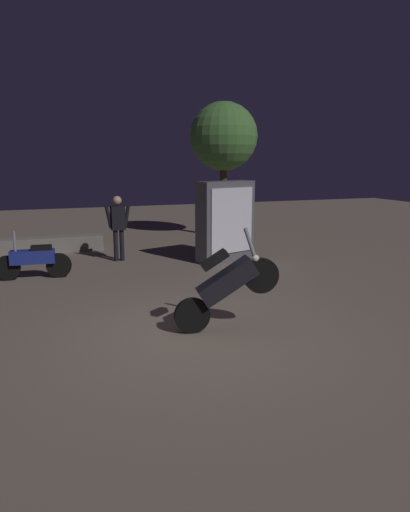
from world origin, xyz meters
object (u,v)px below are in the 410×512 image
(motorcycle_blue_parked_left, at_px, (33,260))
(kiosk_billboard, at_px, (226,221))
(person_rider_beside, at_px, (118,222))
(motorcycle_black_foreground, at_px, (227,285))

(motorcycle_blue_parked_left, height_order, kiosk_billboard, kiosk_billboard)
(motorcycle_blue_parked_left, bearing_deg, kiosk_billboard, -170.91)
(person_rider_beside, bearing_deg, motorcycle_blue_parked_left, 117.08)
(kiosk_billboard, bearing_deg, person_rider_beside, -36.35)
(motorcycle_blue_parked_left, bearing_deg, motorcycle_black_foreground, 128.59)
(motorcycle_black_foreground, height_order, person_rider_beside, person_rider_beside)
(motorcycle_black_foreground, bearing_deg, person_rider_beside, 106.25)
(person_rider_beside, bearing_deg, kiosk_billboard, -112.40)
(motorcycle_black_foreground, relative_size, person_rider_beside, 0.96)
(person_rider_beside, bearing_deg, motorcycle_black_foreground, -175.54)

